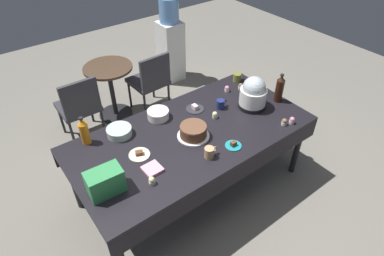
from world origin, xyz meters
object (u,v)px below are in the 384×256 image
(cupcake_rose, at_px, (284,122))
(maroon_chair_right, at_px, (151,79))
(soda_bottle_cola, at_px, (280,89))
(soda_bottle_orange_juice, at_px, (84,131))
(coffee_mug_navy, at_px, (221,104))
(dessert_plate_cream, at_px, (139,154))
(cupcake_lemon, at_px, (292,120))
(maroon_chair_left, at_px, (79,105))
(ceramic_snack_bowl, at_px, (158,114))
(dessert_plate_teal, at_px, (233,145))
(coffee_mug_olive, at_px, (237,77))
(cupcake_cocoa, at_px, (227,89))
(cupcake_berry, at_px, (152,181))
(slow_cooker, at_px, (253,94))
(round_cafe_table, at_px, (110,82))
(dessert_plate_charcoal, at_px, (195,108))
(coffee_mug_tan, at_px, (210,152))
(water_cooler, at_px, (170,43))
(glass_salad_bowl, at_px, (119,131))
(soda_carton, at_px, (105,182))
(cupcake_mint, at_px, (241,86))
(cupcake_vanilla, at_px, (215,115))
(frosted_layer_cake, at_px, (193,131))

(cupcake_rose, distance_m, maroon_chair_right, 1.90)
(soda_bottle_cola, relative_size, maroon_chair_right, 0.36)
(soda_bottle_orange_juice, relative_size, coffee_mug_navy, 2.24)
(dessert_plate_cream, xyz_separation_m, cupcake_lemon, (1.35, -0.48, 0.02))
(maroon_chair_left, bearing_deg, ceramic_snack_bowl, -67.92)
(dessert_plate_teal, bearing_deg, coffee_mug_olive, 45.22)
(coffee_mug_navy, bearing_deg, cupcake_cocoa, 36.33)
(cupcake_rose, distance_m, cupcake_lemon, 0.08)
(cupcake_berry, height_order, maroon_chair_right, maroon_chair_right)
(slow_cooker, bearing_deg, cupcake_rose, -85.48)
(round_cafe_table, bearing_deg, dessert_plate_charcoal, -78.21)
(dessert_plate_charcoal, height_order, coffee_mug_navy, coffee_mug_navy)
(ceramic_snack_bowl, relative_size, coffee_mug_tan, 1.66)
(maroon_chair_right, height_order, water_cooler, water_cooler)
(ceramic_snack_bowl, xyz_separation_m, cupcake_berry, (-0.48, -0.67, -0.01))
(glass_salad_bowl, bearing_deg, soda_carton, -125.30)
(cupcake_cocoa, relative_size, cupcake_mint, 1.00)
(cupcake_cocoa, bearing_deg, cupcake_vanilla, -145.44)
(cupcake_rose, xyz_separation_m, coffee_mug_olive, (0.19, 0.84, 0.01))
(soda_bottle_cola, distance_m, maroon_chair_right, 1.70)
(cupcake_vanilla, bearing_deg, dessert_plate_cream, -178.91)
(soda_carton, bearing_deg, glass_salad_bowl, 58.20)
(glass_salad_bowl, relative_size, cupcake_mint, 3.32)
(coffee_mug_tan, xyz_separation_m, coffee_mug_olive, (1.02, 0.75, -0.00))
(soda_bottle_orange_juice, bearing_deg, coffee_mug_tan, -46.57)
(coffee_mug_olive, relative_size, maroon_chair_left, 0.15)
(soda_bottle_orange_juice, xyz_separation_m, coffee_mug_navy, (1.27, -0.31, -0.08))
(glass_salad_bowl, height_order, coffee_mug_tan, coffee_mug_tan)
(soda_bottle_orange_juice, xyz_separation_m, coffee_mug_tan, (0.74, -0.78, -0.08))
(water_cooler, bearing_deg, dessert_plate_charcoal, -116.59)
(cupcake_lemon, height_order, water_cooler, water_cooler)
(dessert_plate_charcoal, relative_size, cupcake_cocoa, 2.64)
(cupcake_cocoa, bearing_deg, maroon_chair_right, 105.49)
(water_cooler, bearing_deg, cupcake_lemon, -96.43)
(coffee_mug_olive, xyz_separation_m, maroon_chair_right, (-0.54, 1.00, -0.30))
(frosted_layer_cake, xyz_separation_m, slow_cooker, (0.74, 0.01, 0.10))
(slow_cooker, bearing_deg, cupcake_cocoa, 91.73)
(slow_cooker, bearing_deg, water_cooler, 79.34)
(dessert_plate_teal, height_order, maroon_chair_left, maroon_chair_left)
(ceramic_snack_bowl, relative_size, cupcake_lemon, 3.07)
(cupcake_berry, distance_m, maroon_chair_left, 1.75)
(cupcake_mint, relative_size, water_cooler, 0.05)
(dessert_plate_teal, relative_size, cupcake_rose, 2.11)
(cupcake_lemon, bearing_deg, soda_carton, 170.51)
(slow_cooker, relative_size, dessert_plate_teal, 2.32)
(coffee_mug_tan, bearing_deg, coffee_mug_olive, 36.52)
(dessert_plate_cream, relative_size, cupcake_mint, 2.65)
(round_cafe_table, bearing_deg, slow_cooker, -65.43)
(frosted_layer_cake, relative_size, cupcake_vanilla, 4.28)
(soda_carton, bearing_deg, maroon_chair_left, 80.69)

